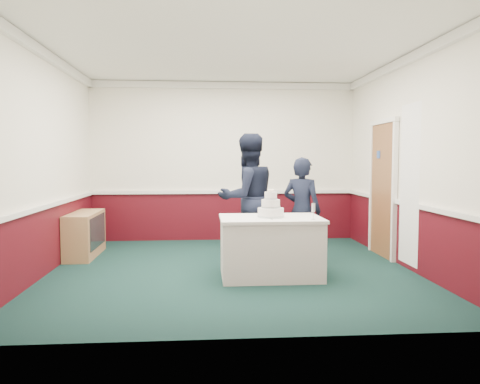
{
  "coord_description": "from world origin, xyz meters",
  "views": [
    {
      "loc": [
        -0.37,
        -6.42,
        1.54
      ],
      "look_at": [
        0.11,
        -0.1,
        1.1
      ],
      "focal_mm": 35.0,
      "sensor_mm": 36.0,
      "label": 1
    }
  ],
  "objects": [
    {
      "name": "ground",
      "position": [
        0.0,
        0.0,
        0.0
      ],
      "size": [
        5.0,
        5.0,
        0.0
      ],
      "primitive_type": "plane",
      "color": "#14312E",
      "rests_on": "ground"
    },
    {
      "name": "room_shell",
      "position": [
        0.08,
        0.61,
        1.97
      ],
      "size": [
        5.0,
        5.0,
        3.0
      ],
      "color": "white",
      "rests_on": "ground"
    },
    {
      "name": "sideboard",
      "position": [
        -2.28,
        1.13,
        0.35
      ],
      "size": [
        0.41,
        1.2,
        0.7
      ],
      "color": "tan",
      "rests_on": "ground"
    },
    {
      "name": "cake_table",
      "position": [
        0.49,
        -0.4,
        0.4
      ],
      "size": [
        1.32,
        0.92,
        0.79
      ],
      "color": "white",
      "rests_on": "ground"
    },
    {
      "name": "wedding_cake",
      "position": [
        0.49,
        -0.4,
        0.9
      ],
      "size": [
        0.35,
        0.35,
        0.36
      ],
      "color": "white",
      "rests_on": "cake_table"
    },
    {
      "name": "cake_knife",
      "position": [
        0.46,
        -0.6,
        0.79
      ],
      "size": [
        0.04,
        0.22,
        0.0
      ],
      "primitive_type": "cube",
      "rotation": [
        0.0,
        0.0,
        0.13
      ],
      "color": "silver",
      "rests_on": "cake_table"
    },
    {
      "name": "champagne_flute",
      "position": [
        0.99,
        -0.68,
        0.93
      ],
      "size": [
        0.05,
        0.05,
        0.21
      ],
      "color": "silver",
      "rests_on": "cake_table"
    },
    {
      "name": "person_man",
      "position": [
        0.27,
        0.51,
        0.96
      ],
      "size": [
        1.15,
        1.04,
        1.93
      ],
      "primitive_type": "imported",
      "rotation": [
        0.0,
        0.0,
        3.55
      ],
      "color": "black",
      "rests_on": "ground"
    },
    {
      "name": "person_woman",
      "position": [
        1.06,
        0.31,
        0.79
      ],
      "size": [
        0.69,
        0.63,
        1.58
      ],
      "primitive_type": "imported",
      "rotation": [
        0.0,
        0.0,
        2.56
      ],
      "color": "black",
      "rests_on": "ground"
    }
  ]
}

